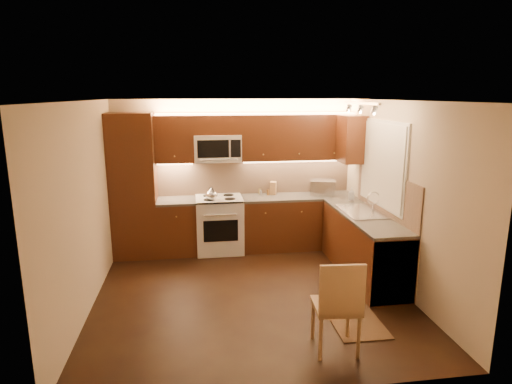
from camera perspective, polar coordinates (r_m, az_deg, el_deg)
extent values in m
cube|color=black|center=(5.87, -0.68, -13.23)|extent=(4.00, 4.00, 0.01)
cube|color=beige|center=(5.28, -0.76, 11.96)|extent=(4.00, 4.00, 0.01)
cube|color=#BEAA8B|center=(7.39, -2.79, 2.42)|extent=(4.00, 0.01, 2.50)
cube|color=#BEAA8B|center=(3.56, 3.63, -9.06)|extent=(4.00, 0.01, 2.50)
cube|color=#BEAA8B|center=(5.55, -21.65, -1.95)|extent=(0.01, 4.00, 2.50)
cube|color=#BEAA8B|center=(6.04, 18.45, -0.58)|extent=(0.01, 4.00, 2.50)
cube|color=#3E230D|center=(7.14, -15.83, 0.77)|extent=(0.70, 0.60, 2.30)
cube|color=#3E230D|center=(7.26, -10.31, -4.62)|extent=(0.62, 0.60, 0.86)
cube|color=#353330|center=(7.14, -10.45, -1.17)|extent=(0.62, 0.60, 0.04)
cube|color=#3E230D|center=(7.46, 5.50, -4.00)|extent=(1.92, 0.60, 0.86)
cube|color=#353330|center=(7.35, 5.57, -0.63)|extent=(1.92, 0.60, 0.04)
cube|color=#3E230D|center=(6.49, 13.97, -6.93)|extent=(0.60, 2.00, 0.86)
cube|color=#353330|center=(6.35, 14.19, -3.10)|extent=(0.60, 2.00, 0.04)
cube|color=silver|center=(5.89, 16.56, -9.14)|extent=(0.58, 0.60, 0.84)
cube|color=tan|center=(7.43, -0.09, 2.10)|extent=(3.30, 0.02, 0.60)
cube|color=tan|center=(6.39, 16.75, -0.20)|extent=(0.02, 2.00, 0.60)
cube|color=#3E230D|center=(7.10, -10.74, 6.89)|extent=(0.62, 0.35, 0.75)
cube|color=#3E230D|center=(7.30, 5.50, 7.21)|extent=(1.92, 0.35, 0.75)
cube|color=#3E230D|center=(7.09, -5.17, 8.83)|extent=(0.76, 0.35, 0.31)
cube|color=#3E230D|center=(7.13, 12.50, 6.84)|extent=(0.35, 0.50, 0.75)
cube|color=silver|center=(6.45, 16.38, 3.56)|extent=(0.03, 1.44, 1.24)
cube|color=silver|center=(6.44, 16.21, 3.56)|extent=(0.02, 1.36, 1.16)
cube|color=silver|center=(6.07, 13.68, 11.33)|extent=(0.04, 1.20, 0.03)
cube|color=silver|center=(7.47, 8.80, 0.62)|extent=(0.48, 0.41, 0.25)
cube|color=#9E6D47|center=(7.41, 2.28, 0.54)|extent=(0.14, 0.18, 0.22)
cylinder|color=silver|center=(7.32, 0.65, -0.06)|extent=(0.05, 0.05, 0.10)
cylinder|color=brown|center=(7.34, 1.61, -0.05)|extent=(0.06, 0.06, 0.10)
cylinder|color=silver|center=(7.47, 2.00, 0.22)|extent=(0.06, 0.06, 0.10)
cylinder|color=olive|center=(7.40, 0.53, 0.06)|extent=(0.06, 0.06, 0.10)
imported|color=silver|center=(7.17, 12.49, -0.24)|extent=(0.11, 0.12, 0.20)
cube|color=black|center=(5.35, 12.95, -16.26)|extent=(0.57, 0.85, 0.01)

